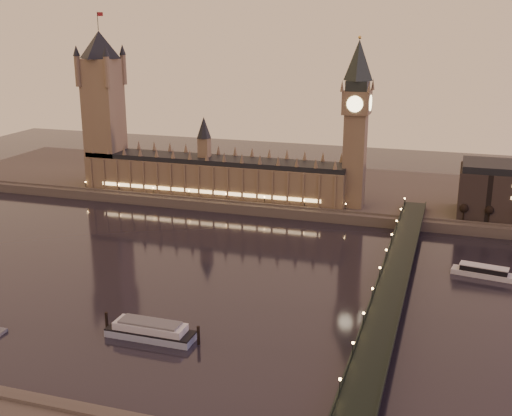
{
  "coord_description": "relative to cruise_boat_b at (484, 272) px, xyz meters",
  "views": [
    {
      "loc": [
        113.9,
        -267.86,
        118.62
      ],
      "look_at": [
        17.42,
        35.0,
        25.36
      ],
      "focal_mm": 45.0,
      "sensor_mm": 36.0,
      "label": 1
    }
  ],
  "objects": [
    {
      "name": "bare_tree_0",
      "position": [
        -11.19,
        70.02,
        11.34
      ],
      "size": [
        5.12,
        5.12,
        10.41
      ],
      "color": "black",
      "rests_on": "ground"
    },
    {
      "name": "westminster_bridge",
      "position": [
        -39.58,
        -38.98,
        3.12
      ],
      "size": [
        13.2,
        260.0,
        15.3
      ],
      "color": "black",
      "rests_on": "ground"
    },
    {
      "name": "big_ben",
      "position": [
        -77.2,
        82.01,
        61.55
      ],
      "size": [
        17.68,
        17.68,
        104.0
      ],
      "color": "brown",
      "rests_on": "ground"
    },
    {
      "name": "moored_barge",
      "position": [
        -124.56,
        -105.06,
        0.75
      ],
      "size": [
        40.7,
        10.01,
        7.46
      ],
      "rotation": [
        0.0,
        0.0,
        -0.0
      ],
      "color": "#8F9FB6",
      "rests_on": "ground"
    },
    {
      "name": "victoria_tower",
      "position": [
        -251.19,
        82.02,
        63.39
      ],
      "size": [
        31.68,
        31.68,
        118.0
      ],
      "color": "brown",
      "rests_on": "ground"
    },
    {
      "name": "bare_tree_1",
      "position": [
        2.85,
        70.02,
        11.34
      ],
      "size": [
        5.12,
        5.12,
        10.41
      ],
      "color": "black",
      "rests_on": "ground"
    },
    {
      "name": "palace_of_westminster",
      "position": [
        -171.32,
        82.01,
        19.31
      ],
      "size": [
        180.0,
        26.62,
        52.0
      ],
      "color": "brown",
      "rests_on": "ground"
    },
    {
      "name": "cruise_boat_b",
      "position": [
        0.0,
        0.0,
        0.0
      ],
      "size": [
        30.33,
        12.01,
        5.45
      ],
      "rotation": [
        0.0,
        0.0,
        -0.16
      ],
      "color": "silver",
      "rests_on": "ground"
    },
    {
      "name": "ground",
      "position": [
        -131.19,
        -38.98,
        -2.4
      ],
      "size": [
        700.0,
        700.0,
        0.0
      ],
      "primitive_type": "plane",
      "color": "black",
      "rests_on": "ground"
    },
    {
      "name": "far_embankment",
      "position": [
        -101.19,
        126.02,
        0.6
      ],
      "size": [
        560.0,
        130.0,
        6.0
      ],
      "primitive_type": "cube",
      "color": "#423D35",
      "rests_on": "ground"
    }
  ]
}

